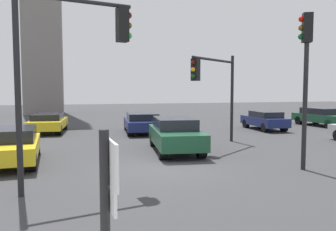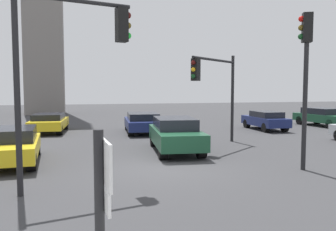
{
  "view_description": "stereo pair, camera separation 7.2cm",
  "coord_description": "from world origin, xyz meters",
  "px_view_note": "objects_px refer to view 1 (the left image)",
  "views": [
    {
      "loc": [
        -3.09,
        -11.83,
        2.86
      ],
      "look_at": [
        0.8,
        2.21,
        1.73
      ],
      "focal_mm": 36.85,
      "sensor_mm": 36.0,
      "label": 1
    },
    {
      "loc": [
        -3.02,
        -11.85,
        2.86
      ],
      "look_at": [
        0.8,
        2.21,
        1.73
      ],
      "focal_mm": 36.85,
      "sensor_mm": 36.0,
      "label": 2
    }
  ],
  "objects_px": {
    "car_3": "(142,122)",
    "car_5": "(264,120)",
    "traffic_light_0": "(71,49)",
    "car_1": "(12,145)",
    "direction_sign": "(107,218)",
    "car_4": "(175,134)",
    "traffic_light_1": "(215,80)",
    "car_8": "(322,116)",
    "car_6": "(48,122)",
    "traffic_light_2": "(306,62)"
  },
  "relations": [
    {
      "from": "traffic_light_0",
      "to": "car_1",
      "type": "height_order",
      "value": "traffic_light_0"
    },
    {
      "from": "car_4",
      "to": "direction_sign",
      "type": "bearing_deg",
      "value": -13.33
    },
    {
      "from": "car_3",
      "to": "car_6",
      "type": "height_order",
      "value": "car_3"
    },
    {
      "from": "car_5",
      "to": "direction_sign",
      "type": "bearing_deg",
      "value": 146.95
    },
    {
      "from": "traffic_light_2",
      "to": "car_3",
      "type": "relative_size",
      "value": 1.1
    },
    {
      "from": "traffic_light_0",
      "to": "car_1",
      "type": "bearing_deg",
      "value": 105.87
    },
    {
      "from": "traffic_light_0",
      "to": "car_3",
      "type": "distance_m",
      "value": 13.08
    },
    {
      "from": "car_1",
      "to": "car_6",
      "type": "relative_size",
      "value": 0.98
    },
    {
      "from": "traffic_light_0",
      "to": "car_5",
      "type": "relative_size",
      "value": 1.38
    },
    {
      "from": "traffic_light_1",
      "to": "car_1",
      "type": "bearing_deg",
      "value": -27.6
    },
    {
      "from": "direction_sign",
      "to": "car_8",
      "type": "xyz_separation_m",
      "value": [
        18.19,
        18.89,
        -0.83
      ]
    },
    {
      "from": "car_3",
      "to": "car_6",
      "type": "bearing_deg",
      "value": 79.21
    },
    {
      "from": "direction_sign",
      "to": "car_5",
      "type": "distance_m",
      "value": 21.9
    },
    {
      "from": "traffic_light_1",
      "to": "car_4",
      "type": "relative_size",
      "value": 0.93
    },
    {
      "from": "direction_sign",
      "to": "car_5",
      "type": "bearing_deg",
      "value": 51.24
    },
    {
      "from": "traffic_light_2",
      "to": "traffic_light_0",
      "type": "bearing_deg",
      "value": 26.93
    },
    {
      "from": "traffic_light_0",
      "to": "traffic_light_2",
      "type": "relative_size",
      "value": 1.04
    },
    {
      "from": "traffic_light_0",
      "to": "car_4",
      "type": "relative_size",
      "value": 1.14
    },
    {
      "from": "direction_sign",
      "to": "car_8",
      "type": "distance_m",
      "value": 26.24
    },
    {
      "from": "car_8",
      "to": "car_5",
      "type": "bearing_deg",
      "value": -83.76
    },
    {
      "from": "car_3",
      "to": "car_4",
      "type": "distance_m",
      "value": 7.01
    },
    {
      "from": "car_5",
      "to": "car_8",
      "type": "bearing_deg",
      "value": -77.83
    },
    {
      "from": "car_1",
      "to": "car_8",
      "type": "relative_size",
      "value": 0.95
    },
    {
      "from": "car_5",
      "to": "traffic_light_1",
      "type": "bearing_deg",
      "value": 133.79
    },
    {
      "from": "car_5",
      "to": "car_6",
      "type": "height_order",
      "value": "car_5"
    },
    {
      "from": "direction_sign",
      "to": "traffic_light_1",
      "type": "distance_m",
      "value": 14.11
    },
    {
      "from": "direction_sign",
      "to": "car_3",
      "type": "bearing_deg",
      "value": 74.18
    },
    {
      "from": "traffic_light_1",
      "to": "car_6",
      "type": "distance_m",
      "value": 11.71
    },
    {
      "from": "direction_sign",
      "to": "car_6",
      "type": "bearing_deg",
      "value": 91.63
    },
    {
      "from": "direction_sign",
      "to": "car_4",
      "type": "bearing_deg",
      "value": 66.53
    },
    {
      "from": "traffic_light_2",
      "to": "car_5",
      "type": "xyz_separation_m",
      "value": [
        5.08,
        10.96,
        -3.09
      ]
    },
    {
      "from": "car_3",
      "to": "car_5",
      "type": "height_order",
      "value": "car_3"
    },
    {
      "from": "car_8",
      "to": "car_3",
      "type": "bearing_deg",
      "value": -92.53
    },
    {
      "from": "car_1",
      "to": "car_3",
      "type": "relative_size",
      "value": 0.92
    },
    {
      "from": "direction_sign",
      "to": "traffic_light_0",
      "type": "height_order",
      "value": "traffic_light_0"
    },
    {
      "from": "car_8",
      "to": "car_6",
      "type": "bearing_deg",
      "value": -97.72
    },
    {
      "from": "direction_sign",
      "to": "car_5",
      "type": "xyz_separation_m",
      "value": [
        12.59,
        17.9,
        -0.87
      ]
    },
    {
      "from": "traffic_light_0",
      "to": "traffic_light_2",
      "type": "height_order",
      "value": "traffic_light_0"
    },
    {
      "from": "traffic_light_2",
      "to": "car_6",
      "type": "bearing_deg",
      "value": -29.93
    },
    {
      "from": "direction_sign",
      "to": "car_6",
      "type": "relative_size",
      "value": 0.5
    },
    {
      "from": "traffic_light_1",
      "to": "car_4",
      "type": "bearing_deg",
      "value": -17.2
    },
    {
      "from": "car_4",
      "to": "traffic_light_0",
      "type": "bearing_deg",
      "value": -35.96
    },
    {
      "from": "car_4",
      "to": "car_8",
      "type": "relative_size",
      "value": 1.04
    },
    {
      "from": "traffic_light_1",
      "to": "car_4",
      "type": "distance_m",
      "value": 3.47
    },
    {
      "from": "direction_sign",
      "to": "car_3",
      "type": "xyz_separation_m",
      "value": [
        4.01,
        18.57,
        -0.87
      ]
    },
    {
      "from": "direction_sign",
      "to": "traffic_light_0",
      "type": "distance_m",
      "value": 7.08
    },
    {
      "from": "direction_sign",
      "to": "car_4",
      "type": "xyz_separation_m",
      "value": [
        4.17,
        11.56,
        -0.76
      ]
    },
    {
      "from": "direction_sign",
      "to": "traffic_light_1",
      "type": "xyz_separation_m",
      "value": [
        6.46,
        12.43,
        1.7
      ]
    },
    {
      "from": "traffic_light_1",
      "to": "car_5",
      "type": "bearing_deg",
      "value": -176.31
    },
    {
      "from": "car_6",
      "to": "direction_sign",
      "type": "bearing_deg",
      "value": -169.69
    }
  ]
}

